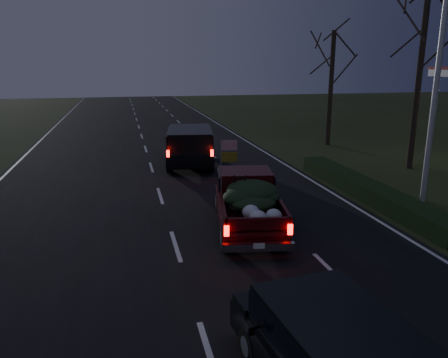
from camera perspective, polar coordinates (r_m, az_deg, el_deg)
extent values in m
plane|color=black|center=(12.60, -6.33, -8.75)|extent=(120.00, 120.00, 0.00)
cube|color=black|center=(12.60, -6.33, -8.71)|extent=(14.00, 120.00, 0.02)
cube|color=black|center=(17.73, 18.23, -1.39)|extent=(1.00, 10.00, 0.60)
cylinder|color=silver|center=(17.27, 26.05, 11.62)|extent=(0.20, 0.20, 9.00)
cylinder|color=black|center=(23.07, 24.08, 11.64)|extent=(0.28, 0.28, 8.50)
cylinder|color=black|center=(28.55, 13.76, 11.33)|extent=(0.28, 0.28, 7.00)
cube|color=#3A070C|center=(13.79, 3.07, -4.12)|extent=(2.58, 4.83, 0.50)
cube|color=#3A070C|center=(14.38, 2.74, -0.46)|extent=(1.92, 1.73, 0.83)
cube|color=black|center=(14.35, 2.75, -0.11)|extent=(1.99, 1.66, 0.50)
cube|color=#3A070C|center=(12.58, 3.70, -4.69)|extent=(2.10, 2.82, 0.06)
ellipsoid|color=black|center=(12.89, 3.68, -2.27)|extent=(1.72, 1.87, 0.55)
cylinder|color=gray|center=(13.35, -0.37, 1.21)|extent=(0.03, 0.03, 1.83)
cube|color=red|center=(13.21, 0.70, 4.44)|extent=(0.47, 0.10, 0.31)
cube|color=gold|center=(13.28, 0.69, 2.88)|extent=(0.47, 0.10, 0.31)
cube|color=black|center=(22.50, -4.46, 3.64)|extent=(2.97, 5.57, 0.66)
cube|color=black|center=(22.09, -4.49, 5.42)|extent=(2.63, 4.13, 0.88)
cube|color=black|center=(22.08, -4.50, 5.64)|extent=(2.72, 4.04, 0.53)
cube|color=black|center=(6.75, 15.95, -20.61)|extent=(2.00, 3.29, 0.72)
cube|color=black|center=(6.71, 15.99, -20.11)|extent=(2.08, 3.21, 0.43)
cube|color=black|center=(7.15, 3.37, -18.86)|extent=(0.11, 0.21, 0.14)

